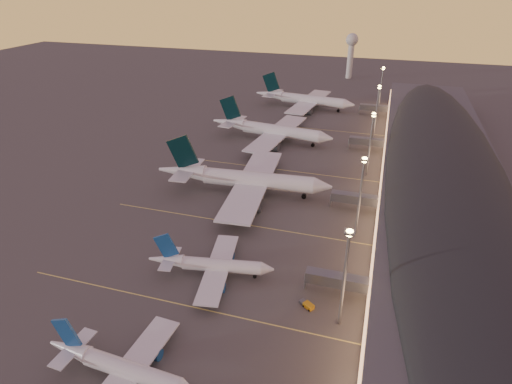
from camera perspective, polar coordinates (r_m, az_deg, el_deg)
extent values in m
plane|color=#42403D|center=(112.84, -7.91, -13.19)|extent=(700.00, 700.00, 0.00)
cylinder|color=silver|center=(93.97, -16.16, -21.98)|extent=(21.20, 4.75, 3.58)
cone|color=silver|center=(101.54, -23.63, -18.57)|extent=(9.68, 4.10, 3.58)
cube|color=silver|center=(94.90, -16.65, -22.01)|extent=(7.78, 30.45, 0.39)
cylinder|color=navy|center=(98.87, -13.88, -20.04)|extent=(4.89, 2.95, 2.69)
cube|color=navy|center=(98.15, -23.93, -16.75)|extent=(6.58, 0.90, 7.77)
cube|color=silver|center=(100.51, -23.17, -18.59)|extent=(3.99, 11.03, 0.25)
cylinder|color=black|center=(97.83, -15.94, -21.61)|extent=(0.30, 0.30, 1.41)
cylinder|color=black|center=(97.98, -15.92, -21.69)|extent=(1.04, 0.68, 1.00)
cylinder|color=silver|center=(115.75, -4.57, -9.75)|extent=(21.37, 7.15, 3.59)
cone|color=silver|center=(114.22, 1.55, -10.24)|extent=(3.96, 4.12, 3.59)
cone|color=silver|center=(119.15, -11.90, -8.84)|extent=(9.99, 5.17, 3.59)
cube|color=silver|center=(116.31, -5.06, -9.95)|extent=(11.22, 30.80, 0.39)
cylinder|color=navy|center=(122.12, -4.09, -8.56)|extent=(5.15, 3.47, 2.69)
cylinder|color=navy|center=(111.89, -5.39, -12.51)|extent=(5.15, 3.47, 2.69)
cube|color=navy|center=(116.36, -11.89, -7.02)|extent=(6.57, 1.66, 7.78)
cube|color=silver|center=(118.49, -11.38, -8.69)|extent=(5.22, 11.30, 0.25)
cylinder|color=black|center=(116.05, -0.16, -11.09)|extent=(0.33, 0.33, 1.42)
cylinder|color=black|center=(116.18, -0.16, -11.17)|extent=(1.10, 0.79, 1.00)
cylinder|color=black|center=(119.52, -5.10, -9.91)|extent=(0.33, 0.33, 1.42)
cylinder|color=black|center=(119.64, -5.10, -9.99)|extent=(1.10, 0.79, 1.00)
cylinder|color=black|center=(115.67, -5.62, -11.40)|extent=(0.33, 0.33, 1.42)
cylinder|color=black|center=(115.80, -5.61, -11.48)|extent=(1.10, 0.79, 1.00)
cylinder|color=silver|center=(154.84, 0.28, 1.57)|extent=(40.54, 9.33, 6.08)
cone|color=silver|center=(152.18, 8.90, 0.73)|extent=(6.96, 6.58, 6.08)
cone|color=silver|center=(162.55, -9.83, 2.75)|extent=(18.58, 7.54, 6.08)
cube|color=silver|center=(155.68, -0.42, 1.28)|extent=(16.42, 59.49, 0.67)
cylinder|color=#595C61|center=(167.73, 0.99, 2.51)|extent=(9.41, 5.28, 4.56)
cylinder|color=#595C61|center=(145.22, -1.04, -1.68)|extent=(9.41, 5.28, 4.56)
cube|color=black|center=(159.16, -9.75, 5.29)|extent=(12.02, 1.89, 13.48)
cube|color=silver|center=(161.40, -9.13, 2.98)|extent=(8.18, 21.60, 0.43)
cylinder|color=black|center=(154.49, 6.41, -0.44)|extent=(0.52, 0.52, 2.43)
cylinder|color=black|center=(154.66, 6.40, -0.56)|extent=(1.78, 1.20, 1.70)
cylinder|color=black|center=(161.07, -0.53, 0.96)|extent=(0.52, 0.52, 2.43)
cylinder|color=black|center=(161.23, -0.53, 0.84)|extent=(1.78, 1.20, 1.70)
cylinder|color=black|center=(153.71, -1.23, -0.42)|extent=(0.52, 0.52, 2.43)
cylinder|color=black|center=(153.88, -1.23, -0.54)|extent=(1.78, 1.20, 1.70)
cylinder|color=silver|center=(205.08, 3.36, 8.06)|extent=(38.48, 10.30, 5.76)
cone|color=silver|center=(198.89, 9.36, 7.12)|extent=(6.79, 6.45, 5.76)
cone|color=silver|center=(215.55, -3.60, 9.23)|extent=(17.76, 7.78, 5.76)
cube|color=silver|center=(206.03, 2.87, 7.87)|extent=(17.67, 56.56, 0.63)
cylinder|color=#595C61|center=(217.12, 4.36, 8.32)|extent=(9.05, 5.32, 4.32)
cylinder|color=#595C61|center=(195.60, 1.88, 6.20)|extent=(9.05, 5.32, 4.32)
cube|color=black|center=(212.97, -3.44, 11.10)|extent=(11.37, 2.22, 12.77)
cube|color=silver|center=(214.37, -3.10, 9.38)|extent=(8.51, 20.62, 0.40)
cylinder|color=black|center=(201.77, 7.59, 6.32)|extent=(0.51, 0.51, 2.30)
cylinder|color=black|center=(201.90, 7.59, 6.23)|extent=(1.72, 1.19, 1.61)
cylinder|color=black|center=(211.00, 2.94, 7.48)|extent=(0.51, 0.51, 2.30)
cylinder|color=black|center=(211.12, 2.94, 7.39)|extent=(1.72, 1.19, 1.61)
cylinder|color=black|center=(203.96, 2.11, 6.78)|extent=(0.51, 0.51, 2.30)
cylinder|color=black|center=(204.08, 2.11, 6.69)|extent=(1.72, 1.19, 1.61)
cylinder|color=silver|center=(259.50, 7.54, 12.03)|extent=(38.17, 10.51, 5.71)
cone|color=silver|center=(254.26, 12.34, 11.32)|extent=(6.77, 6.44, 5.71)
cone|color=silver|center=(268.26, 1.84, 12.91)|extent=(17.64, 7.85, 5.71)
cube|color=silver|center=(260.28, 7.14, 11.87)|extent=(17.96, 56.12, 0.63)
cylinder|color=#595C61|center=(271.67, 8.18, 12.04)|extent=(9.00, 5.34, 4.28)
cylinder|color=#595C61|center=(249.32, 6.50, 10.75)|extent=(9.00, 5.34, 4.28)
cube|color=black|center=(266.20, 2.03, 14.43)|extent=(11.27, 2.30, 12.67)
cube|color=silver|center=(267.29, 2.26, 13.04)|extent=(8.59, 20.48, 0.40)
cylinder|color=black|center=(256.62, 10.91, 10.67)|extent=(0.51, 0.51, 2.28)
cylinder|color=black|center=(256.72, 10.91, 10.60)|extent=(1.71, 1.20, 1.60)
cylinder|color=black|center=(265.11, 7.12, 11.49)|extent=(0.51, 0.51, 2.28)
cylinder|color=black|center=(265.20, 7.12, 11.41)|extent=(1.71, 1.20, 1.60)
cylinder|color=black|center=(257.78, 6.56, 11.06)|extent=(0.51, 0.51, 2.28)
cylinder|color=black|center=(257.88, 6.55, 10.98)|extent=(1.71, 1.20, 1.60)
cube|color=#46464B|center=(165.00, 23.37, 1.08)|extent=(40.00, 255.00, 12.00)
ellipsoid|color=black|center=(162.65, 23.75, 2.97)|extent=(39.00, 253.00, 10.92)
cube|color=#F0A265|center=(163.86, 16.35, 1.73)|extent=(0.40, 244.80, 8.00)
cube|color=#595C61|center=(110.51, 10.81, -11.45)|extent=(16.00, 3.20, 3.00)
cylinder|color=gray|center=(112.61, 6.60, -11.74)|extent=(0.70, 0.70, 4.40)
cube|color=#595C61|center=(148.42, 13.06, -0.83)|extent=(16.00, 3.20, 3.00)
cylinder|color=gray|center=(149.99, 9.94, -1.19)|extent=(0.70, 0.70, 4.40)
cube|color=#595C61|center=(200.70, 14.60, 6.56)|extent=(16.00, 3.20, 3.00)
cylinder|color=gray|center=(201.86, 12.26, 6.25)|extent=(0.70, 0.70, 4.40)
cube|color=#595C61|center=(254.04, 15.50, 10.80)|extent=(16.00, 3.20, 3.00)
cylinder|color=gray|center=(254.96, 13.62, 10.54)|extent=(0.70, 0.70, 4.40)
cylinder|color=gray|center=(97.63, 11.64, -11.53)|extent=(0.70, 0.70, 25.00)
cube|color=gray|center=(90.32, 12.39, -5.23)|extent=(2.20, 2.20, 0.50)
sphere|color=#EFC558|center=(90.42, 12.38, -5.34)|extent=(1.80, 1.80, 1.80)
cylinder|color=gray|center=(131.37, 13.67, -0.83)|extent=(0.70, 0.70, 25.00)
cube|color=gray|center=(126.03, 14.30, 4.26)|extent=(2.20, 2.20, 0.50)
sphere|color=#EFC558|center=(126.11, 14.29, 4.18)|extent=(1.80, 1.80, 1.80)
cylinder|color=gray|center=(172.56, 14.94, 5.95)|extent=(0.70, 0.70, 25.00)
cube|color=gray|center=(168.53, 15.46, 9.97)|extent=(2.20, 2.20, 0.50)
sphere|color=#EFC558|center=(168.58, 15.45, 9.90)|extent=(1.80, 1.80, 1.80)
cylinder|color=gray|center=(215.28, 15.73, 10.08)|extent=(0.70, 0.70, 25.00)
cube|color=gray|center=(212.06, 16.17, 13.35)|extent=(2.20, 2.20, 0.50)
sphere|color=#EFC558|center=(212.10, 16.16, 13.30)|extent=(1.80, 1.80, 1.80)
cylinder|color=gray|center=(258.77, 16.26, 12.84)|extent=(0.70, 0.70, 25.00)
cube|color=gray|center=(256.10, 16.64, 15.58)|extent=(2.20, 2.20, 0.50)
sphere|color=#EFC558|center=(256.14, 16.64, 15.53)|extent=(1.80, 1.80, 1.80)
cylinder|color=silver|center=(343.14, 12.43, 16.74)|extent=(4.40, 4.40, 26.00)
sphere|color=silver|center=(340.84, 12.70, 19.22)|extent=(9.00, 9.00, 9.00)
cube|color=#D8C659|center=(109.51, -9.01, -14.78)|extent=(90.00, 0.36, 0.00)
cube|color=#D8C659|center=(138.99, -2.00, -4.27)|extent=(90.00, 0.36, 0.00)
cube|color=#D8C659|center=(177.16, 2.71, 3.06)|extent=(90.00, 0.36, 0.00)
cube|color=#D8C659|center=(227.24, 6.26, 8.52)|extent=(90.00, 0.36, 0.00)
cube|color=#C78511|center=(108.20, 7.03, -14.83)|extent=(3.02, 2.77, 1.17)
cube|color=#595C61|center=(109.28, 6.30, -14.38)|extent=(2.02, 1.99, 0.85)
cylinder|color=black|center=(108.39, 7.70, -15.04)|extent=(0.50, 0.43, 0.47)
cylinder|color=black|center=(107.52, 7.07, -15.41)|extent=(0.50, 0.43, 0.47)
cylinder|color=black|center=(109.36, 6.96, -14.52)|extent=(0.50, 0.43, 0.47)
cylinder|color=black|center=(108.49, 6.34, -14.89)|extent=(0.50, 0.43, 0.47)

